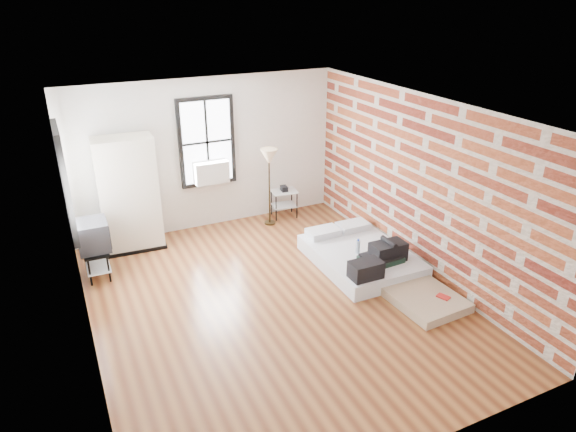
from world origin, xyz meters
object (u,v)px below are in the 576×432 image
side_table (284,196)px  floor_lamp (269,161)px  mattress_bare (403,282)px  mattress_main (361,255)px  wardrobe (129,195)px  tv_stand (94,237)px

side_table → floor_lamp: (-0.40, -0.19, 0.84)m
mattress_bare → side_table: size_ratio=2.70×
mattress_main → floor_lamp: (-0.71, 2.13, 1.11)m
wardrobe → side_table: (2.94, 0.07, -0.56)m
mattress_main → floor_lamp: floor_lamp is taller
floor_lamp → tv_stand: floor_lamp is taller
mattress_main → mattress_bare: 0.92m
mattress_main → wardrobe: wardrobe is taller
wardrobe → tv_stand: size_ratio=2.12×
wardrobe → side_table: 2.99m
mattress_bare → floor_lamp: floor_lamp is taller
mattress_main → tv_stand: tv_stand is taller
mattress_bare → floor_lamp: size_ratio=1.16×
mattress_main → side_table: bearing=98.4°
mattress_bare → wardrobe: (-3.43, 3.15, 0.88)m
wardrobe → floor_lamp: bearing=0.0°
wardrobe → floor_lamp: wardrobe is taller
side_table → floor_lamp: bearing=-154.0°
mattress_bare → tv_stand: (-4.14, 2.40, 0.56)m
tv_stand → floor_lamp: bearing=12.0°
mattress_main → side_table: (-0.32, 2.33, 0.26)m
mattress_main → tv_stand: 4.27m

